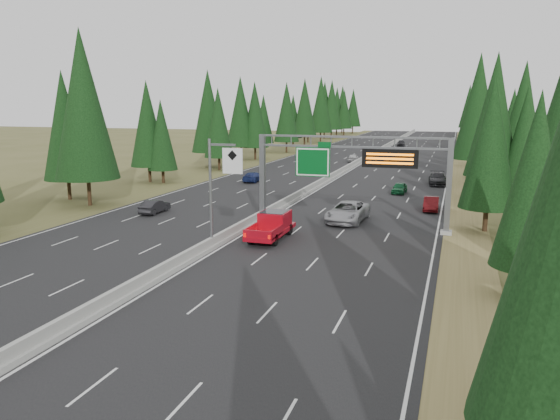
{
  "coord_description": "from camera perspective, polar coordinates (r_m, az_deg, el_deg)",
  "views": [
    {
      "loc": [
        16.76,
        -10.2,
        10.48
      ],
      "look_at": [
        6.89,
        20.0,
        4.3
      ],
      "focal_mm": 35.0,
      "sensor_mm": 36.0,
      "label": 1
    }
  ],
  "objects": [
    {
      "name": "car_onc_white",
      "position": [
        101.33,
        7.67,
        5.43
      ],
      "size": [
        1.95,
        4.33,
        1.44
      ],
      "primitive_type": "imported",
      "rotation": [
        0.0,
        0.0,
        3.2
      ],
      "color": "#B2B2B2",
      "rests_on": "road"
    },
    {
      "name": "car_onc_far",
      "position": [
        112.29,
        3.81,
        6.09
      ],
      "size": [
        3.15,
        6.1,
        1.64
      ],
      "primitive_type": "imported",
      "rotation": [
        0.0,
        0.0,
        3.21
      ],
      "color": "black",
      "rests_on": "road"
    },
    {
      "name": "silver_minivan",
      "position": [
        49.33,
        7.08,
        -0.19
      ],
      "size": [
        3.35,
        6.61,
        1.79
      ],
      "primitive_type": "imported",
      "rotation": [
        0.0,
        0.0,
        -0.06
      ],
      "color": "#97989C",
      "rests_on": "road"
    },
    {
      "name": "tree_row_left",
      "position": [
        90.72,
        -7.23,
        10.26
      ],
      "size": [
        11.6,
        238.01,
        18.99
      ],
      "color": "black",
      "rests_on": "ground"
    },
    {
      "name": "car_onc_near",
      "position": [
        54.22,
        -12.98,
        0.36
      ],
      "size": [
        1.46,
        3.97,
        1.3
      ],
      "primitive_type": "imported",
      "rotation": [
        0.0,
        0.0,
        3.16
      ],
      "color": "black",
      "rests_on": "road"
    },
    {
      "name": "shoulder_left",
      "position": [
        97.16,
        -2.86,
        4.82
      ],
      "size": [
        3.6,
        260.0,
        0.06
      ],
      "primitive_type": "cube",
      "color": "#4B4C23",
      "rests_on": "ground"
    },
    {
      "name": "median_barrier",
      "position": [
        92.3,
        7.55,
        4.65
      ],
      "size": [
        0.7,
        260.0,
        0.85
      ],
      "color": "gray",
      "rests_on": "road"
    },
    {
      "name": "car_ahead_dkred",
      "position": [
        56.1,
        15.51,
        0.62
      ],
      "size": [
        1.52,
        4.14,
        1.35
      ],
      "primitive_type": "imported",
      "rotation": [
        0.0,
        0.0,
        0.02
      ],
      "color": "#510B0E",
      "rests_on": "road"
    },
    {
      "name": "shoulder_right",
      "position": [
        90.81,
        18.68,
        3.82
      ],
      "size": [
        3.6,
        260.0,
        0.06
      ],
      "primitive_type": "cube",
      "color": "olive",
      "rests_on": "ground"
    },
    {
      "name": "car_ahead_dkgrey",
      "position": [
        74.47,
        16.15,
        3.16
      ],
      "size": [
        2.63,
        5.62,
        1.59
      ],
      "primitive_type": "imported",
      "rotation": [
        0.0,
        0.0,
        0.07
      ],
      "color": "black",
      "rests_on": "road"
    },
    {
      "name": "car_ahead_green",
      "position": [
        66.16,
        12.37,
        2.27
      ],
      "size": [
        1.7,
        3.83,
        1.28
      ],
      "primitive_type": "imported",
      "rotation": [
        0.0,
        0.0,
        -0.05
      ],
      "color": "#13562D",
      "rests_on": "road"
    },
    {
      "name": "road",
      "position": [
        92.34,
        7.55,
        4.42
      ],
      "size": [
        32.0,
        260.0,
        0.08
      ],
      "primitive_type": "cube",
      "color": "black",
      "rests_on": "ground"
    },
    {
      "name": "sign_gantry",
      "position": [
        46.06,
        8.2,
        4.4
      ],
      "size": [
        16.75,
        0.98,
        7.8
      ],
      "color": "slate",
      "rests_on": "road"
    },
    {
      "name": "red_pickup",
      "position": [
        43.04,
        -0.75,
        -1.43
      ],
      "size": [
        2.23,
        6.26,
        2.04
      ],
      "color": "black",
      "rests_on": "road"
    },
    {
      "name": "car_ahead_white",
      "position": [
        103.44,
        11.3,
        5.44
      ],
      "size": [
        2.56,
        5.45,
        1.51
      ],
      "primitive_type": "imported",
      "rotation": [
        0.0,
        0.0,
        -0.01
      ],
      "color": "silver",
      "rests_on": "road"
    },
    {
      "name": "car_ahead_far",
      "position": [
        141.6,
        12.53,
        6.85
      ],
      "size": [
        2.22,
        4.72,
        1.56
      ],
      "primitive_type": "imported",
      "rotation": [
        0.0,
        0.0,
        0.08
      ],
      "color": "black",
      "rests_on": "road"
    },
    {
      "name": "tree_row_right",
      "position": [
        85.47,
        21.91,
        9.36
      ],
      "size": [
        12.14,
        238.5,
        18.68
      ],
      "color": "black",
      "rests_on": "ground"
    },
    {
      "name": "car_onc_blue",
      "position": [
        74.45,
        -2.77,
        3.48
      ],
      "size": [
        2.08,
        4.65,
        1.33
      ],
      "primitive_type": "imported",
      "rotation": [
        0.0,
        0.0,
        3.09
      ],
      "color": "navy",
      "rests_on": "road"
    },
    {
      "name": "hov_sign_pole",
      "position": [
        39.14,
        -6.53,
        2.48
      ],
      "size": [
        2.8,
        0.5,
        8.0
      ],
      "color": "slate",
      "rests_on": "road"
    }
  ]
}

